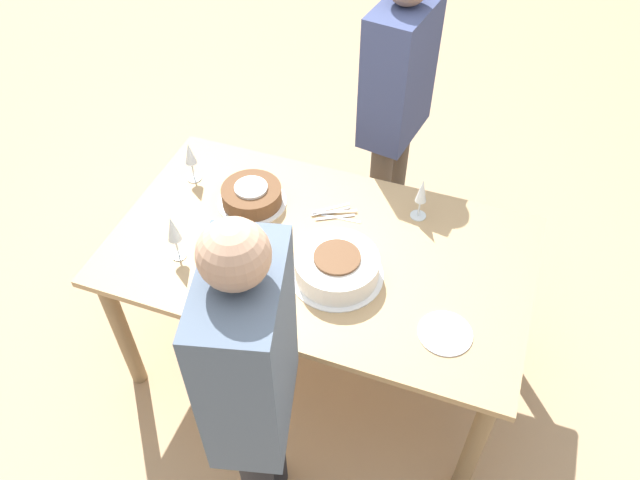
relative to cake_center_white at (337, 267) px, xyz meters
The scene contains 11 objects.
ground_plane 0.84m from the cake_center_white, 45.64° to the right, with size 12.00×12.00×0.00m, color tan.
dining_table 0.22m from the cake_center_white, 45.64° to the right, with size 1.69×0.97×0.77m.
cake_center_white is the anchor object (origin of this frame).
cake_front_chocolate 0.54m from the cake_center_white, 29.33° to the right, with size 0.30×0.30×0.09m.
wine_glass_near 0.85m from the cake_center_white, 22.32° to the right, with size 0.06×0.06×0.20m.
wine_glass_far 0.64m from the cake_center_white, 10.70° to the left, with size 0.06×0.06×0.21m.
wine_glass_extra 0.49m from the cake_center_white, 117.23° to the right, with size 0.07×0.07×0.20m.
dessert_plate_left 0.47m from the cake_center_white, 164.14° to the left, with size 0.20×0.20×0.01m.
fork_pile 0.34m from the cake_center_white, 69.80° to the right, with size 0.21×0.14×0.01m.
person_cutting 0.98m from the cake_center_white, 87.90° to the right, with size 0.28×0.43×1.59m.
person_watching 0.66m from the cake_center_white, 85.18° to the left, with size 0.31×0.44×1.63m.
Camera 1 is at (-0.57, 1.60, 2.62)m, focal length 35.00 mm.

